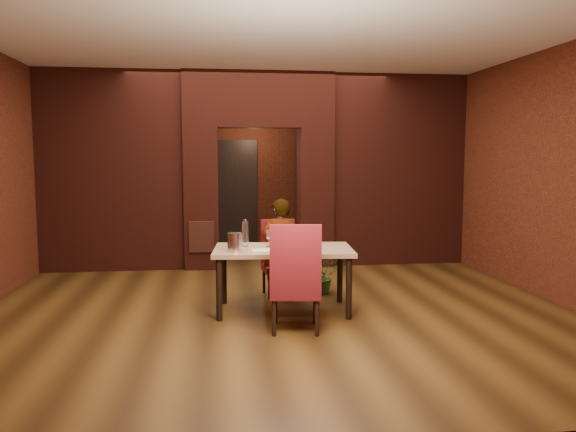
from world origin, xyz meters
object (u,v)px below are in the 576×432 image
(chair_near, at_px, (295,276))
(potted_plant, at_px, (323,276))
(wine_glass_b, at_px, (287,240))
(person_seated, at_px, (280,248))
(wine_glass_a, at_px, (268,239))
(wine_glass_c, at_px, (305,238))
(chair_far, at_px, (281,259))
(water_bottle, at_px, (245,233))
(dining_table, at_px, (283,280))
(wine_bucket, at_px, (235,242))

(chair_near, height_order, potted_plant, chair_near)
(wine_glass_b, relative_size, potted_plant, 0.44)
(wine_glass_b, xyz_separation_m, potted_plant, (0.59, 0.84, -0.63))
(person_seated, xyz_separation_m, wine_glass_a, (-0.20, -0.55, 0.21))
(wine_glass_b, distance_m, wine_glass_c, 0.23)
(chair_far, xyz_separation_m, chair_near, (-0.01, -1.48, 0.08))
(wine_glass_a, relative_size, water_bottle, 0.61)
(chair_near, distance_m, water_bottle, 1.11)
(chair_near, bearing_deg, person_seated, -82.30)
(wine_glass_a, xyz_separation_m, wine_glass_b, (0.21, -0.15, 0.00))
(dining_table, height_order, person_seated, person_seated)
(person_seated, bearing_deg, wine_glass_a, 66.41)
(wine_glass_b, bearing_deg, wine_bucket, -168.78)
(wine_glass_a, distance_m, water_bottle, 0.29)
(chair_near, relative_size, water_bottle, 3.54)
(wine_glass_a, xyz_separation_m, potted_plant, (0.80, 0.69, -0.62))
(dining_table, bearing_deg, wine_glass_c, 10.27)
(wine_glass_a, xyz_separation_m, water_bottle, (-0.27, 0.08, 0.06))
(dining_table, bearing_deg, chair_far, 90.42)
(wine_glass_a, relative_size, potted_plant, 0.42)
(chair_near, relative_size, wine_glass_c, 5.12)
(chair_near, distance_m, potted_plant, 1.69)
(chair_far, bearing_deg, wine_glass_c, -79.44)
(chair_near, xyz_separation_m, wine_glass_c, (0.23, 0.77, 0.30))
(wine_glass_a, xyz_separation_m, wine_bucket, (-0.41, -0.27, 0.01))
(person_seated, distance_m, water_bottle, 0.72)
(wine_bucket, bearing_deg, chair_far, 55.02)
(chair_near, height_order, water_bottle, chair_near)
(chair_far, bearing_deg, water_bottle, -138.16)
(dining_table, relative_size, wine_glass_b, 7.84)
(wine_glass_b, bearing_deg, wine_glass_c, 15.92)
(person_seated, distance_m, wine_bucket, 1.05)
(chair_far, bearing_deg, dining_table, -100.37)
(dining_table, bearing_deg, person_seated, 91.49)
(person_seated, xyz_separation_m, water_bottle, (-0.47, -0.47, 0.27))
(dining_table, distance_m, potted_plant, 1.03)
(dining_table, distance_m, chair_near, 0.77)
(wine_glass_c, bearing_deg, wine_glass_a, 169.03)
(wine_bucket, bearing_deg, wine_glass_a, 33.62)
(chair_near, xyz_separation_m, person_seated, (-0.00, 1.41, 0.07))
(person_seated, relative_size, wine_glass_c, 5.77)
(chair_far, bearing_deg, wine_glass_a, -115.49)
(wine_glass_a, height_order, wine_bucket, wine_bucket)
(chair_far, distance_m, water_bottle, 0.85)
(chair_far, distance_m, chair_near, 1.48)
(wine_glass_a, height_order, wine_glass_c, wine_glass_c)
(wine_glass_b, distance_m, water_bottle, 0.53)
(potted_plant, bearing_deg, wine_glass_c, -114.98)
(wine_glass_c, bearing_deg, person_seated, 109.81)
(chair_near, xyz_separation_m, wine_bucket, (-0.61, 0.58, 0.29))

